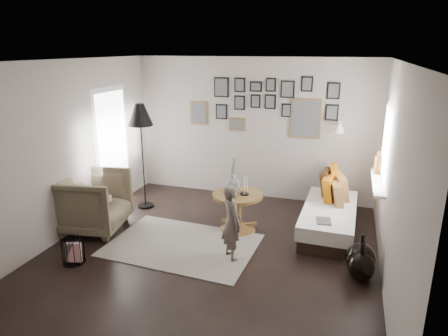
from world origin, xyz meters
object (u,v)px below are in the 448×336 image
(vase, at_px, (233,182))
(demijohn_small, at_px, (361,266))
(armchair, at_px, (92,202))
(child, at_px, (232,222))
(magazine_basket, at_px, (73,251))
(floor_lamp, at_px, (140,119))
(pedestal_table, at_px, (237,213))
(daybed, at_px, (330,213))
(demijohn_large, at_px, (361,259))

(vase, bearing_deg, demijohn_small, -25.57)
(armchair, height_order, child, child)
(magazine_basket, bearing_deg, floor_lamp, 91.06)
(pedestal_table, distance_m, daybed, 1.44)
(demijohn_small, bearing_deg, magazine_basket, -168.87)
(daybed, distance_m, demijohn_small, 1.44)
(vase, bearing_deg, magazine_basket, -136.69)
(pedestal_table, distance_m, armchair, 2.27)
(armchair, distance_m, floor_lamp, 1.60)
(demijohn_large, xyz_separation_m, demijohn_small, (0.01, -0.12, -0.02))
(magazine_basket, bearing_deg, demijohn_small, 11.13)
(daybed, xyz_separation_m, magazine_basket, (-3.17, -2.08, -0.10))
(pedestal_table, relative_size, floor_lamp, 0.42)
(daybed, relative_size, floor_lamp, 1.00)
(vase, xyz_separation_m, armchair, (-2.09, -0.67, -0.32))
(daybed, relative_size, demijohn_large, 3.29)
(pedestal_table, height_order, daybed, daybed)
(vase, distance_m, child, 0.94)
(magazine_basket, relative_size, demijohn_large, 0.67)
(armchair, bearing_deg, daybed, -82.66)
(daybed, relative_size, armchair, 1.82)
(magazine_basket, xyz_separation_m, demijohn_small, (3.64, 0.72, 0.02))
(floor_lamp, bearing_deg, armchair, -106.58)
(vase, relative_size, floor_lamp, 0.30)
(daybed, bearing_deg, magazine_basket, -145.35)
(vase, distance_m, floor_lamp, 1.99)
(armchair, height_order, demijohn_large, armchair)
(vase, distance_m, demijohn_large, 2.14)
(vase, height_order, armchair, vase)
(daybed, bearing_deg, demijohn_small, -69.72)
(daybed, height_order, demijohn_small, daybed)
(floor_lamp, distance_m, demijohn_small, 4.15)
(magazine_basket, relative_size, child, 0.35)
(demijohn_large, bearing_deg, vase, 157.33)
(demijohn_large, bearing_deg, child, -177.12)
(pedestal_table, height_order, magazine_basket, pedestal_table)
(vase, height_order, daybed, vase)
(daybed, bearing_deg, pedestal_table, -159.60)
(demijohn_large, bearing_deg, daybed, 110.17)
(demijohn_large, bearing_deg, magazine_basket, -167.03)
(pedestal_table, xyz_separation_m, magazine_basket, (-1.81, -1.61, -0.11))
(armchair, bearing_deg, child, -105.35)
(daybed, height_order, armchair, armchair)
(armchair, bearing_deg, demijohn_small, -103.73)
(pedestal_table, xyz_separation_m, demijohn_large, (1.82, -0.77, -0.06))
(demijohn_large, height_order, demijohn_small, demijohn_large)
(demijohn_small, bearing_deg, daybed, 108.86)
(child, bearing_deg, vase, -27.33)
(armchair, bearing_deg, pedestal_table, -83.57)
(floor_lamp, bearing_deg, daybed, 0.65)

